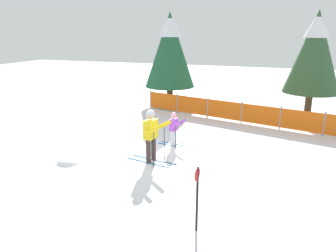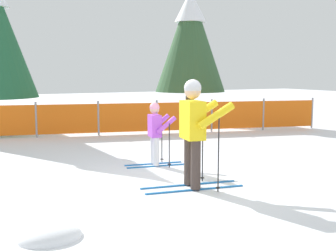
# 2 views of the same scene
# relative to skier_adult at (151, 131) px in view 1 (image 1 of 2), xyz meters

# --- Properties ---
(ground_plane) EXTENTS (60.00, 60.00, 0.00)m
(ground_plane) POSITION_rel_skier_adult_xyz_m (-0.14, 0.28, -1.04)
(ground_plane) COLOR white
(skier_adult) EXTENTS (1.67, 0.81, 1.73)m
(skier_adult) POSITION_rel_skier_adult_xyz_m (0.00, 0.00, 0.00)
(skier_adult) COLOR #1966B2
(skier_adult) RESTS_ON ground_plane
(skier_child) EXTENTS (1.21, 0.58, 1.25)m
(skier_child) POSITION_rel_skier_adult_xyz_m (0.16, 1.75, -0.30)
(skier_child) COLOR #1966B2
(skier_child) RESTS_ON ground_plane
(safety_fence) EXTENTS (10.16, 2.62, 1.01)m
(safety_fence) POSITION_rel_skier_adult_xyz_m (2.08, 5.67, -0.54)
(safety_fence) COLOR gray
(safety_fence) RESTS_ON ground_plane
(conifer_far) EXTENTS (2.73, 2.73, 5.08)m
(conifer_far) POSITION_rel_skier_adult_xyz_m (-2.27, 8.12, 2.10)
(conifer_far) COLOR #4C3823
(conifer_far) RESTS_ON ground_plane
(conifer_near) EXTENTS (2.73, 2.73, 5.08)m
(conifer_near) POSITION_rel_skier_adult_xyz_m (5.03, 8.75, 2.10)
(conifer_near) COLOR #4C3823
(conifer_near) RESTS_ON ground_plane
(trail_marker) EXTENTS (0.05, 0.28, 1.47)m
(trail_marker) POSITION_rel_skier_adult_xyz_m (2.35, -3.20, -0.13)
(trail_marker) COLOR black
(trail_marker) RESTS_ON ground_plane
(snow_mound) EXTENTS (0.72, 0.62, 0.29)m
(snow_mound) POSITION_rel_skier_adult_xyz_m (-2.49, -1.03, -1.04)
(snow_mound) COLOR white
(snow_mound) RESTS_ON ground_plane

